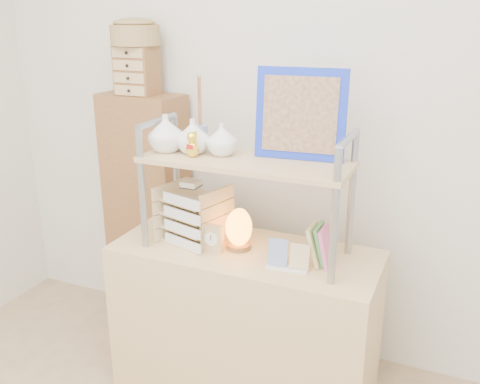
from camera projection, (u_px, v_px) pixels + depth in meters
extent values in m
cube|color=silver|center=(285.00, 110.00, 2.65)|extent=(3.40, 0.02, 2.60)
cube|color=tan|center=(245.00, 322.00, 2.52)|extent=(1.20, 0.50, 0.75)
cube|color=brown|center=(148.00, 213.00, 3.03)|extent=(0.47, 0.28, 1.35)
cylinder|color=#8D929A|center=(142.00, 189.00, 2.34)|extent=(0.03, 0.03, 0.55)
cylinder|color=#8D929A|center=(176.00, 171.00, 2.60)|extent=(0.03, 0.03, 0.55)
cylinder|color=#8D929A|center=(157.00, 121.00, 2.38)|extent=(0.03, 0.30, 0.03)
cylinder|color=#8D929A|center=(335.00, 218.00, 2.02)|extent=(0.03, 0.03, 0.55)
cylinder|color=#8D929A|center=(352.00, 194.00, 2.28)|extent=(0.03, 0.03, 0.55)
cylinder|color=#8D929A|center=(348.00, 139.00, 2.06)|extent=(0.03, 0.30, 0.03)
cube|color=tan|center=(246.00, 162.00, 2.27)|extent=(0.90, 0.34, 0.02)
imported|color=white|center=(166.00, 133.00, 2.36)|extent=(0.16, 0.16, 0.17)
imported|color=white|center=(193.00, 136.00, 2.33)|extent=(0.15, 0.15, 0.15)
imported|color=white|center=(222.00, 139.00, 2.30)|extent=(0.14, 0.14, 0.14)
cylinder|color=#253FA1|center=(200.00, 136.00, 2.46)|extent=(0.07, 0.07, 0.10)
cube|color=#142DC4|center=(301.00, 114.00, 2.21)|extent=(0.38, 0.09, 0.38)
cube|color=#543126|center=(300.00, 115.00, 2.20)|extent=(0.31, 0.07, 0.31)
cube|color=#DE619A|center=(327.00, 246.00, 2.23)|extent=(0.05, 0.12, 0.17)
cube|color=#50A15A|center=(323.00, 243.00, 2.26)|extent=(0.06, 0.12, 0.17)
cube|color=#C8C278|center=(316.00, 244.00, 2.25)|extent=(0.06, 0.13, 0.17)
cube|color=#D1B27D|center=(195.00, 238.00, 2.50)|extent=(0.29, 0.28, 0.01)
cube|color=white|center=(183.00, 243.00, 2.40)|extent=(0.22, 0.07, 0.04)
cube|color=#D1B27D|center=(194.00, 225.00, 2.48)|extent=(0.29, 0.28, 0.01)
cube|color=white|center=(182.00, 229.00, 2.38)|extent=(0.22, 0.07, 0.04)
cube|color=#D1B27D|center=(194.00, 212.00, 2.46)|extent=(0.29, 0.28, 0.01)
cube|color=white|center=(182.00, 215.00, 2.36)|extent=(0.22, 0.07, 0.04)
cube|color=#D1B27D|center=(193.00, 198.00, 2.44)|extent=(0.29, 0.28, 0.01)
cube|color=white|center=(181.00, 201.00, 2.34)|extent=(0.22, 0.07, 0.04)
cube|color=beige|center=(191.00, 184.00, 2.40)|extent=(0.07, 0.07, 0.03)
cylinder|color=brown|center=(239.00, 246.00, 2.41)|extent=(0.11, 0.11, 0.02)
ellipsoid|color=orange|center=(239.00, 226.00, 2.38)|extent=(0.13, 0.12, 0.17)
cube|color=tan|center=(213.00, 239.00, 2.36)|extent=(0.09, 0.04, 0.13)
cylinder|color=white|center=(211.00, 239.00, 2.34)|extent=(0.06, 0.00, 0.06)
cube|color=white|center=(287.00, 268.00, 2.22)|extent=(0.18, 0.06, 0.01)
cube|color=#1F4891|center=(278.00, 252.00, 2.22)|extent=(0.08, 0.03, 0.11)
cube|color=tan|center=(299.00, 256.00, 2.19)|extent=(0.08, 0.03, 0.11)
cube|color=brown|center=(137.00, 70.00, 2.75)|extent=(0.20, 0.15, 0.25)
cube|color=tan|center=(130.00, 91.00, 2.72)|extent=(0.18, 0.01, 0.05)
cube|color=tan|center=(129.00, 78.00, 2.70)|extent=(0.18, 0.01, 0.05)
cube|color=tan|center=(128.00, 65.00, 2.68)|extent=(0.18, 0.01, 0.05)
cube|color=tan|center=(127.00, 53.00, 2.66)|extent=(0.18, 0.01, 0.05)
cylinder|color=olive|center=(135.00, 35.00, 2.70)|extent=(0.25, 0.25, 0.10)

